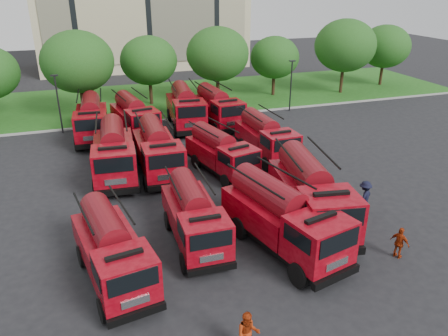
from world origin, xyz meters
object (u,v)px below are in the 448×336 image
object	(u,v)px
firefighter_0	(284,251)
firefighter_2	(397,257)
fire_truck_0	(112,250)
fire_truck_7	(266,137)
fire_truck_2	(282,218)
firefighter_3	(362,212)
fire_truck_8	(92,119)
fire_truck_9	(134,116)
fire_truck_6	(221,153)
fire_truck_11	(217,107)
fire_truck_10	(185,107)
fire_truck_4	(114,152)
firefighter_5	(300,183)
fire_truck_1	(194,216)
fire_truck_3	(310,193)
firefighter_4	(112,196)
fire_truck_5	(157,150)

from	to	relation	value
firefighter_0	firefighter_2	bearing A→B (deg)	-52.49
fire_truck_0	fire_truck_7	world-z (taller)	fire_truck_7
fire_truck_2	firefighter_3	size ratio (longest dim) A/B	4.04
firefighter_3	fire_truck_0	bearing A→B (deg)	-23.62
fire_truck_7	fire_truck_0	bearing A→B (deg)	-139.67
fire_truck_2	firefighter_3	bearing A→B (deg)	3.04
fire_truck_8	fire_truck_9	bearing A→B (deg)	1.13
fire_truck_6	firefighter_0	distance (m)	10.21
firefighter_0	fire_truck_11	bearing A→B (deg)	53.28
fire_truck_8	fire_truck_10	distance (m)	8.25
fire_truck_4	firefighter_5	bearing A→B (deg)	-18.94
fire_truck_1	fire_truck_3	xyz separation A→B (m)	(6.46, -0.15, 0.32)
fire_truck_10	fire_truck_11	xyz separation A→B (m)	(2.85, -0.58, -0.09)
fire_truck_6	fire_truck_7	world-z (taller)	fire_truck_7
fire_truck_1	firefighter_2	bearing A→B (deg)	-25.40
fire_truck_6	firefighter_4	xyz separation A→B (m)	(-7.55, -1.20, -1.50)
fire_truck_10	fire_truck_6	bearing A→B (deg)	-85.78
fire_truck_3	fire_truck_7	size ratio (longest dim) A/B	1.19
fire_truck_0	fire_truck_11	bearing A→B (deg)	51.18
fire_truck_10	firefighter_3	distance (m)	19.84
fire_truck_4	firefighter_2	world-z (taller)	fire_truck_4
firefighter_3	fire_truck_5	bearing A→B (deg)	-72.87
fire_truck_9	fire_truck_11	bearing A→B (deg)	-7.09
fire_truck_3	fire_truck_10	distance (m)	19.03
fire_truck_6	fire_truck_3	bearing A→B (deg)	-86.31
fire_truck_3	fire_truck_5	xyz separation A→B (m)	(-6.61, 9.34, -0.12)
fire_truck_0	fire_truck_9	world-z (taller)	fire_truck_9
fire_truck_4	firefighter_4	xyz separation A→B (m)	(-0.54, -2.87, -1.76)
firefighter_4	fire_truck_3	bearing A→B (deg)	171.42
fire_truck_11	firefighter_0	size ratio (longest dim) A/B	5.11
fire_truck_0	firefighter_0	size ratio (longest dim) A/B	4.74
firefighter_4	fire_truck_4	bearing A→B (deg)	-75.22
fire_truck_6	fire_truck_8	xyz separation A→B (m)	(-8.04, 10.18, 0.20)
fire_truck_4	fire_truck_1	bearing A→B (deg)	-67.85
fire_truck_7	fire_truck_10	distance (m)	9.96
fire_truck_5	fire_truck_7	world-z (taller)	fire_truck_5
firefighter_5	fire_truck_1	bearing A→B (deg)	29.32
fire_truck_4	fire_truck_6	world-z (taller)	fire_truck_4
fire_truck_2	firefighter_0	xyz separation A→B (m)	(0.06, -0.32, -1.73)
fire_truck_0	fire_truck_6	world-z (taller)	fire_truck_0
fire_truck_3	fire_truck_11	world-z (taller)	fire_truck_3
fire_truck_11	fire_truck_9	bearing A→B (deg)	177.67
fire_truck_1	fire_truck_8	size ratio (longest dim) A/B	0.87
fire_truck_11	fire_truck_8	bearing A→B (deg)	176.18
fire_truck_0	fire_truck_3	distance (m)	10.80
fire_truck_0	firefighter_4	bearing A→B (deg)	76.23
fire_truck_9	firefighter_3	xyz separation A→B (m)	(10.57, -17.99, -1.65)
fire_truck_0	firefighter_0	world-z (taller)	fire_truck_0
fire_truck_0	firefighter_5	size ratio (longest dim) A/B	4.42
fire_truck_4	fire_truck_6	xyz separation A→B (m)	(7.01, -1.66, -0.26)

